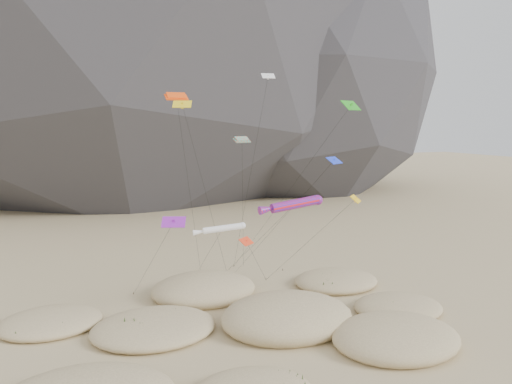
# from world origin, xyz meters

# --- Properties ---
(ground) EXTENTS (500.00, 500.00, 0.00)m
(ground) POSITION_xyz_m (0.00, 0.00, 0.00)
(ground) COLOR #CCB789
(ground) RESTS_ON ground
(dunes) EXTENTS (48.19, 34.87, 4.30)m
(dunes) POSITION_xyz_m (-1.85, 3.85, 0.74)
(dunes) COLOR #CCB789
(dunes) RESTS_ON ground
(dune_grass) EXTENTS (41.33, 27.68, 1.51)m
(dune_grass) POSITION_xyz_m (-0.32, 3.48, 0.83)
(dune_grass) COLOR black
(dune_grass) RESTS_ON ground
(kite_stakes) EXTENTS (22.07, 7.85, 0.30)m
(kite_stakes) POSITION_xyz_m (0.82, 22.84, 0.15)
(kite_stakes) COLOR #3F2D1E
(kite_stakes) RESTS_ON ground
(rainbow_tube_kite) EXTENTS (8.39, 14.98, 13.39)m
(rainbow_tube_kite) POSITION_xyz_m (5.88, 8.12, 12.47)
(rainbow_tube_kite) COLOR red
(rainbow_tube_kite) RESTS_ON ground
(white_tube_kite) EXTENTS (5.95, 17.20, 10.80)m
(white_tube_kite) POSITION_xyz_m (-2.64, 8.67, 10.20)
(white_tube_kite) COLOR white
(white_tube_kite) RESTS_ON ground
(orange_parafoil) EXTENTS (6.91, 11.42, 25.26)m
(orange_parafoil) POSITION_xyz_m (-5.62, 15.68, 24.48)
(orange_parafoil) COLOR #F4480C
(orange_parafoil) RESTS_ON ground
(multi_parafoil) EXTENTS (6.04, 13.56, 20.12)m
(multi_parafoil) POSITION_xyz_m (1.94, 14.26, 19.41)
(multi_parafoil) COLOR red
(multi_parafoil) RESTS_ON ground
(delta_kites) EXTENTS (27.50, 20.22, 27.89)m
(delta_kites) POSITION_xyz_m (5.29, 10.51, 17.13)
(delta_kites) COLOR purple
(delta_kites) RESTS_ON ground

